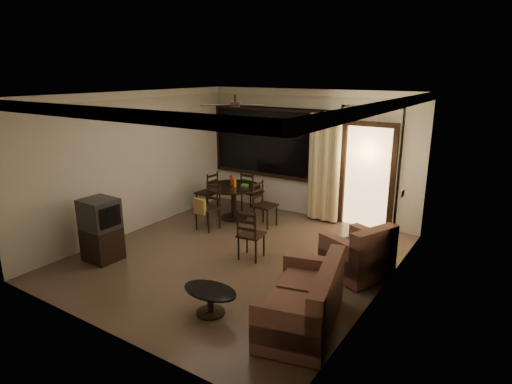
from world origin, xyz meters
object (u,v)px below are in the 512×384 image
Objects in this scene: side_chair at (251,244)px; dining_chair_north at (252,199)px; dining_chair_south at (208,215)px; tv_cabinet at (101,230)px; dining_chair_east at (265,213)px; coffee_table at (210,298)px; dining_table at (234,193)px; armchair at (359,256)px; dining_chair_west at (207,200)px; sofa at (306,303)px.

dining_chair_north is at bearing -64.33° from side_chair.
dining_chair_south is 2.23m from tv_cabinet.
dining_chair_east is 3.31m from tv_cabinet.
dining_chair_north is 4.45m from coffee_table.
armchair is at bearing -19.98° from dining_table.
dining_table is at bearing -176.77° from armchair.
tv_cabinet is (0.16, -3.04, 0.27)m from dining_chair_west.
sofa is (3.24, -2.92, -0.25)m from dining_table.
dining_chair_east is 1.00× the size of dining_chair_north.
dining_chair_south is (-0.88, -0.81, 0.02)m from dining_chair_east.
dining_chair_north is at bearing 86.54° from dining_table.
armchair reaches higher than sofa.
side_chair is (2.13, 1.43, -0.27)m from tv_cabinet.
dining_chair_west reaches higher than side_chair.
dining_chair_west and dining_chair_south have the same top height.
dining_chair_west is 1.17m from dining_chair_south.
dining_chair_west is 1.00× the size of dining_chair_south.
armchair is 1.85m from side_chair.
sofa is (2.40, -2.88, 0.05)m from dining_chair_east.
dining_chair_east is at bearing 109.78° from coffee_table.
armchair is at bearing 58.69° from coffee_table.
tv_cabinet reaches higher than dining_table.
armchair is (3.94, 1.79, -0.19)m from tv_cabinet.
dining_chair_south is 0.84× the size of armchair.
dining_chair_west is 1.00× the size of dining_chair_north.
side_chair is (-0.52, 1.77, 0.04)m from coffee_table.
sofa is 1.72m from armchair.
tv_cabinet reaches higher than dining_chair_north.
armchair is at bearing 25.70° from tv_cabinet.
dining_chair_east is at bearing -3.07° from dining_table.
dining_chair_east is at bearing 141.73° from dining_chair_north.
sofa is at bearing 18.58° from coffee_table.
tv_cabinet is (-1.47, -2.95, 0.27)m from dining_chair_east.
dining_chair_south reaches higher than armchair.
dining_table reaches higher than armchair.
side_chair is at bearing -153.49° from dining_chair_east.
dining_chair_west is 1.19× the size of coffee_table.
dining_chair_east is (1.62, -0.09, 0.00)m from dining_chair_west.
dining_table is 1.09× the size of tv_cabinet.
tv_cabinet reaches higher than armchair.
armchair is at bearing -176.38° from side_chair.
sofa is at bearing 134.80° from dining_chair_north.
dining_chair_north is 1.19× the size of coffee_table.
dining_table reaches higher than dining_chair_west.
dining_chair_east is at bearing -74.10° from side_chair.
dining_table is 1.25× the size of dining_chair_north.
dining_chair_west reaches higher than coffee_table.
side_chair is at bearing 128.38° from sofa.
coffee_table is (2.81, -3.38, -0.05)m from dining_chair_west.
armchair is (3.27, -1.86, 0.08)m from dining_chair_north.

